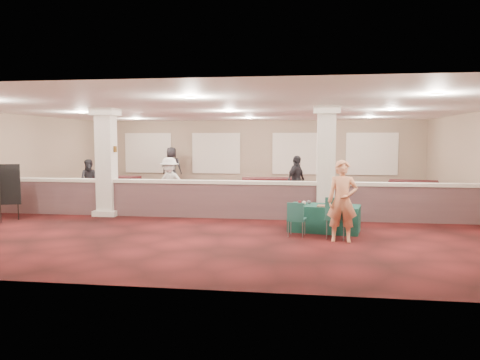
# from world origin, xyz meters

# --- Properties ---
(ground) EXTENTS (16.00, 16.00, 0.00)m
(ground) POSITION_xyz_m (0.00, 0.00, 0.00)
(ground) COLOR #4C1313
(ground) RESTS_ON ground
(wall_back) EXTENTS (16.00, 0.04, 3.20)m
(wall_back) POSITION_xyz_m (0.00, 8.00, 1.60)
(wall_back) COLOR gray
(wall_back) RESTS_ON ground
(wall_front) EXTENTS (16.00, 0.04, 3.20)m
(wall_front) POSITION_xyz_m (0.00, -8.00, 1.60)
(wall_front) COLOR gray
(wall_front) RESTS_ON ground
(wall_left) EXTENTS (0.04, 16.00, 3.20)m
(wall_left) POSITION_xyz_m (-8.00, 0.00, 1.60)
(wall_left) COLOR gray
(wall_left) RESTS_ON ground
(ceiling) EXTENTS (16.00, 16.00, 0.02)m
(ceiling) POSITION_xyz_m (0.00, 0.00, 3.20)
(ceiling) COLOR white
(ceiling) RESTS_ON wall_back
(partition_wall) EXTENTS (15.60, 0.28, 1.10)m
(partition_wall) POSITION_xyz_m (0.00, -1.50, 0.57)
(partition_wall) COLOR brown
(partition_wall) RESTS_ON ground
(column_left) EXTENTS (0.72, 0.72, 3.20)m
(column_left) POSITION_xyz_m (-3.50, -1.50, 1.64)
(column_left) COLOR silver
(column_left) RESTS_ON ground
(column_right) EXTENTS (0.72, 0.72, 3.20)m
(column_right) POSITION_xyz_m (3.00, -1.50, 1.64)
(column_right) COLOR silver
(column_right) RESTS_ON ground
(sconce_left) EXTENTS (0.12, 0.12, 0.18)m
(sconce_left) POSITION_xyz_m (-3.78, -1.50, 2.00)
(sconce_left) COLOR brown
(sconce_left) RESTS_ON column_left
(sconce_right) EXTENTS (0.12, 0.12, 0.18)m
(sconce_right) POSITION_xyz_m (-3.22, -1.50, 2.00)
(sconce_right) COLOR brown
(sconce_right) RESTS_ON column_left
(near_table) EXTENTS (1.84, 1.14, 0.66)m
(near_table) POSITION_xyz_m (2.92, -3.11, 0.33)
(near_table) COLOR #0F372A
(near_table) RESTS_ON ground
(conf_chair_main) EXTENTS (0.63, 0.63, 0.97)m
(conf_chair_main) POSITION_xyz_m (3.17, -4.01, 0.57)
(conf_chair_main) COLOR #205F56
(conf_chair_main) RESTS_ON ground
(conf_chair_side) EXTENTS (0.47, 0.47, 0.82)m
(conf_chair_side) POSITION_xyz_m (2.24, -3.86, 0.48)
(conf_chair_side) COLOR #205F56
(conf_chair_side) RESTS_ON ground
(easel_board) EXTENTS (0.91, 0.56, 1.61)m
(easel_board) POSITION_xyz_m (-5.92, -2.95, 1.02)
(easel_board) COLOR black
(easel_board) RESTS_ON ground
(woman) EXTENTS (0.68, 0.47, 1.84)m
(woman) POSITION_xyz_m (3.27, -4.24, 0.92)
(woman) COLOR #D27E5B
(woman) RESTS_ON ground
(far_table_front_left) EXTENTS (1.78, 1.26, 0.65)m
(far_table_front_left) POSITION_xyz_m (-6.50, 3.00, 0.33)
(far_table_front_left) COLOR black
(far_table_front_left) RESTS_ON ground
(far_table_front_center) EXTENTS (1.77, 0.89, 0.71)m
(far_table_front_center) POSITION_xyz_m (-0.07, 2.63, 0.36)
(far_table_front_center) COLOR black
(far_table_front_center) RESTS_ON ground
(far_table_front_right) EXTENTS (2.00, 1.14, 0.78)m
(far_table_front_right) POSITION_xyz_m (4.30, 1.20, 0.39)
(far_table_front_right) COLOR black
(far_table_front_right) RESTS_ON ground
(far_table_back_left) EXTENTS (2.02, 1.13, 0.79)m
(far_table_back_left) POSITION_xyz_m (-5.29, 3.20, 0.40)
(far_table_back_left) COLOR black
(far_table_back_left) RESTS_ON ground
(far_table_back_center) EXTENTS (2.06, 1.22, 0.79)m
(far_table_back_center) POSITION_xyz_m (0.96, 3.20, 0.40)
(far_table_back_center) COLOR black
(far_table_back_center) RESTS_ON ground
(far_table_back_right) EXTENTS (1.93, 1.25, 0.72)m
(far_table_back_right) POSITION_xyz_m (6.50, 3.72, 0.36)
(far_table_back_right) COLOR black
(far_table_back_right) RESTS_ON ground
(attendee_a) EXTENTS (0.82, 0.59, 1.55)m
(attendee_a) POSITION_xyz_m (-5.56, 1.59, 0.77)
(attendee_a) COLOR black
(attendee_a) RESTS_ON ground
(attendee_b) EXTENTS (1.16, 0.70, 1.70)m
(attendee_b) POSITION_xyz_m (-2.00, 0.00, 0.85)
(attendee_b) COLOR beige
(attendee_b) RESTS_ON ground
(attendee_c) EXTENTS (0.93, 1.12, 1.73)m
(attendee_c) POSITION_xyz_m (2.11, 1.50, 0.86)
(attendee_c) COLOR black
(attendee_c) RESTS_ON ground
(attendee_d) EXTENTS (0.95, 0.51, 1.92)m
(attendee_d) POSITION_xyz_m (-4.00, 7.00, 0.96)
(attendee_d) COLOR black
(attendee_d) RESTS_ON ground
(laptop_base) EXTENTS (0.33, 0.26, 0.02)m
(laptop_base) POSITION_xyz_m (3.18, -3.20, 0.67)
(laptop_base) COLOR #BBBABF
(laptop_base) RESTS_ON near_table
(laptop_screen) EXTENTS (0.29, 0.06, 0.20)m
(laptop_screen) POSITION_xyz_m (3.19, -3.10, 0.77)
(laptop_screen) COLOR #BBBABF
(laptop_screen) RESTS_ON near_table
(screen_glow) EXTENTS (0.27, 0.05, 0.17)m
(screen_glow) POSITION_xyz_m (3.19, -3.11, 0.76)
(screen_glow) COLOR silver
(screen_glow) RESTS_ON near_table
(knitting) EXTENTS (0.40, 0.33, 0.03)m
(knitting) POSITION_xyz_m (2.92, -3.34, 0.67)
(knitting) COLOR #A94C1B
(knitting) RESTS_ON near_table
(yarn_cream) EXTENTS (0.10, 0.10, 0.10)m
(yarn_cream) POSITION_xyz_m (2.41, -3.11, 0.71)
(yarn_cream) COLOR beige
(yarn_cream) RESTS_ON near_table
(yarn_red) EXTENTS (0.09, 0.09, 0.09)m
(yarn_red) POSITION_xyz_m (2.30, -2.96, 0.70)
(yarn_red) COLOR #5C1212
(yarn_red) RESTS_ON near_table
(yarn_grey) EXTENTS (0.09, 0.09, 0.09)m
(yarn_grey) POSITION_xyz_m (2.54, -2.93, 0.71)
(yarn_grey) COLOR #49494D
(yarn_grey) RESTS_ON near_table
(scissors) EXTENTS (0.11, 0.05, 0.01)m
(scissors) POSITION_xyz_m (3.45, -3.46, 0.66)
(scissors) COLOR red
(scissors) RESTS_ON near_table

